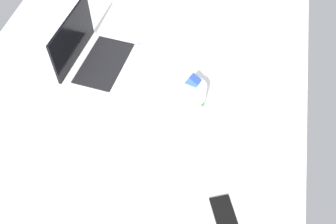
{
  "coord_description": "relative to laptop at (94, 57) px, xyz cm",
  "views": [
    {
      "loc": [
        -83.11,
        -36.45,
        137.93
      ],
      "look_at": [
        -0.92,
        -17.61,
        24.0
      ],
      "focal_mm": 40.63,
      "sensor_mm": 36.0,
      "label": 1
    }
  ],
  "objects": [
    {
      "name": "snack_cup",
      "position": [
        -11.81,
        -45.81,
        1.48
      ],
      "size": [
        9.47,
        9.0,
        14.01
      ],
      "color": "silver",
      "rests_on": "bed_mattress"
    },
    {
      "name": "cell_phone",
      "position": [
        -55.64,
        -64.17,
        -4.01
      ],
      "size": [
        15.56,
        12.06,
        0.8
      ],
      "primitive_type": "cube",
      "rotation": [
        0.0,
        0.0,
        5.15
      ],
      "color": "black",
      "rests_on": "bed_mattress"
    },
    {
      "name": "laptop",
      "position": [
        0.0,
        0.0,
        0.0
      ],
      "size": [
        34.73,
        25.56,
        23.0
      ],
      "rotation": [
        0.0,
        0.0,
        -0.08
      ],
      "color": "silver",
      "rests_on": "bed_mattress"
    },
    {
      "name": "bed_mattress",
      "position": [
        -21.7,
        -20.03,
        -13.41
      ],
      "size": [
        180.0,
        140.0,
        18.0
      ],
      "primitive_type": "cube",
      "color": "white",
      "rests_on": "ground"
    }
  ]
}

